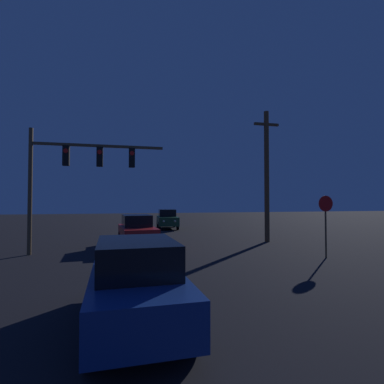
# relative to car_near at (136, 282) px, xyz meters

# --- Properties ---
(car_near) EXTENTS (1.75, 4.25, 1.62)m
(car_near) POSITION_rel_car_near_xyz_m (0.00, 0.00, 0.00)
(car_near) COLOR navy
(car_near) RESTS_ON ground_plane
(car_mid) EXTENTS (1.90, 4.30, 1.62)m
(car_mid) POSITION_rel_car_near_xyz_m (0.56, 9.90, 0.00)
(car_mid) COLOR #B21E1E
(car_mid) RESTS_ON ground_plane
(car_far) EXTENTS (1.90, 4.30, 1.62)m
(car_far) POSITION_rel_car_near_xyz_m (3.63, 19.49, 0.00)
(car_far) COLOR #1E4728
(car_far) RESTS_ON ground_plane
(traffic_signal_mast) EXTENTS (5.90, 0.30, 5.55)m
(traffic_signal_mast) POSITION_rel_car_near_xyz_m (-2.31, 8.57, 3.04)
(traffic_signal_mast) COLOR brown
(traffic_signal_mast) RESTS_ON ground_plane
(stop_sign) EXTENTS (0.66, 0.07, 2.56)m
(stop_sign) POSITION_rel_car_near_xyz_m (7.98, 4.96, 0.94)
(stop_sign) COLOR brown
(stop_sign) RESTS_ON ground_plane
(utility_pole) EXTENTS (1.51, 0.28, 7.54)m
(utility_pole) POSITION_rel_car_near_xyz_m (7.93, 9.95, 3.09)
(utility_pole) COLOR brown
(utility_pole) RESTS_ON ground_plane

